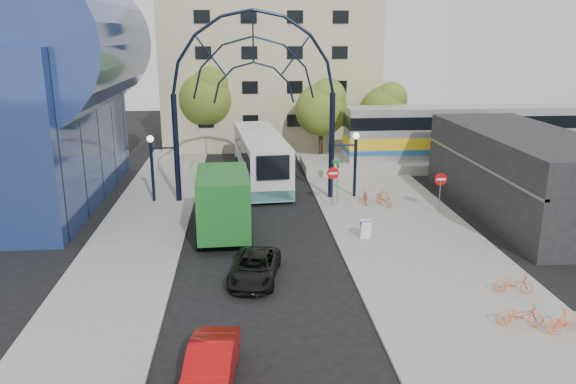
{
  "coord_description": "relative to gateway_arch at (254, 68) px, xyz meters",
  "views": [
    {
      "loc": [
        -0.8,
        -21.6,
        10.61
      ],
      "look_at": [
        1.48,
        6.0,
        2.78
      ],
      "focal_mm": 35.0,
      "sensor_mm": 36.0,
      "label": 1
    }
  ],
  "objects": [
    {
      "name": "bike_far_a",
      "position": [
        10.4,
        -14.95,
        -8.02
      ],
      "size": [
        1.68,
        0.94,
        0.83
      ],
      "primitive_type": "imported",
      "rotation": [
        0.0,
        0.0,
        1.31
      ],
      "color": "#E15D2D",
      "rests_on": "sidewalk_east"
    },
    {
      "name": "sandwich_board",
      "position": [
        5.6,
        -8.02,
        -7.81
      ],
      "size": [
        0.55,
        0.61,
        0.99
      ],
      "color": "white",
      "rests_on": "sidewalk_east"
    },
    {
      "name": "do_not_enter_sign",
      "position": [
        11.0,
        -4.0,
        -6.58
      ],
      "size": [
        0.76,
        0.07,
        2.48
      ],
      "color": "slate",
      "rests_on": "sidewalk_east"
    },
    {
      "name": "transit_hall",
      "position": [
        -15.3,
        1.0,
        -1.86
      ],
      "size": [
        16.5,
        18.0,
        14.5
      ],
      "color": "navy",
      "rests_on": "ground"
    },
    {
      "name": "bike_far_b",
      "position": [
        10.84,
        -18.32,
        -7.91
      ],
      "size": [
        1.78,
        0.6,
        1.06
      ],
      "primitive_type": "imported",
      "rotation": [
        0.0,
        0.0,
        1.63
      ],
      "color": "orange",
      "rests_on": "sidewalk_east"
    },
    {
      "name": "red_sedan",
      "position": [
        -1.94,
        -20.24,
        -7.88
      ],
      "size": [
        1.87,
        4.25,
        1.36
      ],
      "primitive_type": "imported",
      "rotation": [
        0.0,
        0.0,
        -0.11
      ],
      "color": "#AC0A0A",
      "rests_on": "ground"
    },
    {
      "name": "plaza_west",
      "position": [
        -6.5,
        -8.0,
        -8.5
      ],
      "size": [
        5.0,
        50.0,
        0.12
      ],
      "primitive_type": "cube",
      "color": "gray",
      "rests_on": "ground"
    },
    {
      "name": "apartment_block",
      "position": [
        2.0,
        20.97,
        -1.55
      ],
      "size": [
        20.0,
        12.1,
        14.0
      ],
      "color": "tan",
      "rests_on": "ground"
    },
    {
      "name": "bike_near_b",
      "position": [
        8.03,
        -2.34,
        -7.9
      ],
      "size": [
        1.07,
        1.83,
        1.06
      ],
      "primitive_type": "imported",
      "rotation": [
        0.0,
        0.0,
        0.35
      ],
      "color": "orange",
      "rests_on": "sidewalk_east"
    },
    {
      "name": "stop_sign",
      "position": [
        4.8,
        -2.0,
        -6.56
      ],
      "size": [
        0.8,
        0.07,
        2.5
      ],
      "color": "slate",
      "rests_on": "sidewalk_east"
    },
    {
      "name": "train_platform",
      "position": [
        20.0,
        8.0,
        -8.16
      ],
      "size": [
        32.0,
        5.0,
        0.8
      ],
      "primitive_type": "cube",
      "color": "gray",
      "rests_on": "ground"
    },
    {
      "name": "city_bus",
      "position": [
        0.52,
        4.91,
        -6.7
      ],
      "size": [
        3.96,
        13.08,
        3.54
      ],
      "rotation": [
        0.0,
        0.0,
        0.09
      ],
      "color": "silver",
      "rests_on": "ground"
    },
    {
      "name": "tree_north_b",
      "position": [
        -3.88,
        15.93,
        -3.29
      ],
      "size": [
        5.12,
        5.12,
        8.0
      ],
      "color": "#382314",
      "rests_on": "ground"
    },
    {
      "name": "green_truck",
      "position": [
        -1.91,
        -6.27,
        -6.73
      ],
      "size": [
        3.04,
        7.34,
        3.65
      ],
      "rotation": [
        0.0,
        0.0,
        0.04
      ],
      "color": "black",
      "rests_on": "ground"
    },
    {
      "name": "street_name_sign",
      "position": [
        5.2,
        -1.4,
        -6.43
      ],
      "size": [
        0.7,
        0.7,
        2.8
      ],
      "color": "slate",
      "rests_on": "sidewalk_east"
    },
    {
      "name": "bike_near_a",
      "position": [
        7.03,
        -1.61,
        -7.97
      ],
      "size": [
        0.82,
        1.82,
        0.92
      ],
      "primitive_type": "imported",
      "rotation": [
        0.0,
        0.0,
        -0.12
      ],
      "color": "#D06329",
      "rests_on": "sidewalk_east"
    },
    {
      "name": "commercial_block_east",
      "position": [
        16.0,
        -4.0,
        -6.06
      ],
      "size": [
        6.0,
        16.0,
        5.0
      ],
      "primitive_type": "cube",
      "color": "black",
      "rests_on": "ground"
    },
    {
      "name": "tree_north_c",
      "position": [
        12.12,
        13.93,
        -4.28
      ],
      "size": [
        4.16,
        4.16,
        6.5
      ],
      "color": "#382314",
      "rests_on": "ground"
    },
    {
      "name": "bike_far_c",
      "position": [
        9.34,
        -17.63,
        -7.99
      ],
      "size": [
        1.79,
        0.91,
        0.89
      ],
      "primitive_type": "imported",
      "rotation": [
        0.0,
        0.0,
        1.38
      ],
      "color": "orange",
      "rests_on": "sidewalk_east"
    },
    {
      "name": "black_suv",
      "position": [
        -0.37,
        -12.49,
        -7.96
      ],
      "size": [
        2.67,
        4.55,
        1.19
      ],
      "primitive_type": "imported",
      "rotation": [
        0.0,
        0.0,
        -0.17
      ],
      "color": "black",
      "rests_on": "ground"
    },
    {
      "name": "ground",
      "position": [
        0.0,
        -14.0,
        -8.56
      ],
      "size": [
        120.0,
        120.0,
        0.0
      ],
      "primitive_type": "plane",
      "color": "black",
      "rests_on": "ground"
    },
    {
      "name": "train_car",
      "position": [
        20.0,
        8.0,
        -5.66
      ],
      "size": [
        25.1,
        3.05,
        4.2
      ],
      "color": "#B7B7BC",
      "rests_on": "train_platform"
    },
    {
      "name": "gateway_arch",
      "position": [
        0.0,
        0.0,
        0.0
      ],
      "size": [
        13.64,
        0.44,
        12.1
      ],
      "color": "black",
      "rests_on": "ground"
    },
    {
      "name": "sidewalk_east",
      "position": [
        8.0,
        -10.0,
        -8.5
      ],
      "size": [
        8.0,
        56.0,
        0.12
      ],
      "primitive_type": "cube",
      "color": "gray",
      "rests_on": "ground"
    },
    {
      "name": "tree_north_a",
      "position": [
        6.12,
        11.93,
        -3.95
      ],
      "size": [
        4.48,
        4.48,
        7.0
      ],
      "color": "#382314",
      "rests_on": "ground"
    }
  ]
}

